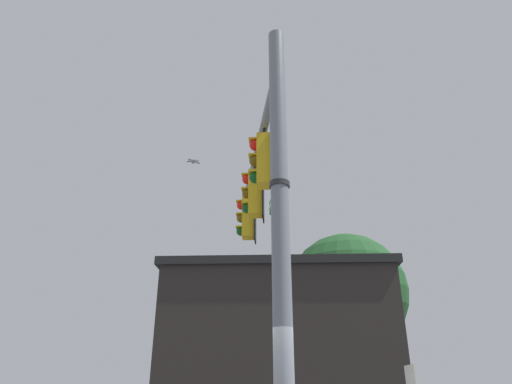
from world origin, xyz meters
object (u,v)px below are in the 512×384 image
(bird_flying, at_px, (194,161))
(traffic_light_mid_outer, at_px, (248,218))
(traffic_light_nearest_pole, at_px, (264,161))
(street_name_sign, at_px, (277,191))
(traffic_light_mid_inner, at_px, (255,193))

(bird_flying, bearing_deg, traffic_light_mid_outer, -138.67)
(traffic_light_nearest_pole, relative_size, bird_flying, 3.11)
(street_name_sign, bearing_deg, traffic_light_nearest_pole, 10.96)
(traffic_light_nearest_pole, height_order, traffic_light_mid_inner, same)
(traffic_light_mid_inner, bearing_deg, traffic_light_mid_outer, 10.08)
(traffic_light_nearest_pole, xyz_separation_m, bird_flying, (5.29, 2.50, 2.85))
(traffic_light_mid_outer, bearing_deg, traffic_light_mid_inner, -169.92)
(traffic_light_mid_inner, bearing_deg, traffic_light_nearest_pole, -169.92)
(traffic_light_nearest_pole, relative_size, traffic_light_mid_inner, 1.00)
(traffic_light_mid_inner, xyz_separation_m, bird_flying, (3.76, 2.23, 2.85))
(bird_flying, bearing_deg, traffic_light_nearest_pole, -154.70)
(traffic_light_nearest_pole, xyz_separation_m, traffic_light_mid_inner, (1.53, 0.27, 0.00))
(traffic_light_mid_outer, distance_m, street_name_sign, 4.61)
(traffic_light_nearest_pole, bearing_deg, street_name_sign, -169.04)
(traffic_light_nearest_pole, height_order, traffic_light_mid_outer, same)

